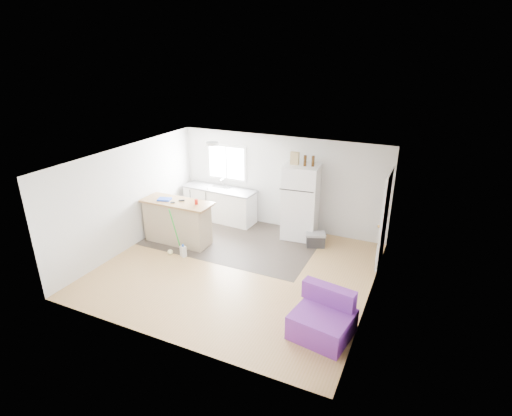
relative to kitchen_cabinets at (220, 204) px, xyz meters
The scene contains 19 objects.
room 2.82m from the kitchen_cabinets, 53.28° to the right, with size 5.51×5.01×2.41m.
vinyl_zone 1.38m from the kitchen_cabinets, 45.92° to the right, with size 4.05×2.50×0.00m, color #312924.
window 1.13m from the kitchen_cabinets, 75.55° to the left, with size 1.18×0.06×0.98m.
interior_door 4.43m from the kitchen_cabinets, ahead, with size 0.11×0.92×2.10m.
ceiling_fixture 2.18m from the kitchen_cabinets, 66.46° to the right, with size 0.30×0.30×0.07m, color white.
kitchen_cabinets is the anchor object (origin of this frame).
peninsula 1.64m from the kitchen_cabinets, 98.33° to the right, with size 1.73×0.66×1.06m.
refrigerator 2.37m from the kitchen_cabinets, ahead, with size 0.88×0.84×1.84m.
cooler 2.90m from the kitchen_cabinets, ahead, with size 0.52×0.45×0.34m.
purple_seat 5.18m from the kitchen_cabinets, 41.52° to the right, with size 1.03×0.99×0.75m.
cleaner_jug 2.24m from the kitchen_cabinets, 82.54° to the right, with size 0.16×0.14×0.30m.
mop 2.21m from the kitchen_cabinets, 90.31° to the right, with size 0.20×0.32×1.15m.
red_cup 1.75m from the kitchen_cabinets, 79.01° to the right, with size 0.08×0.08×0.12m, color #B7150B.
blue_tray 1.86m from the kitchen_cabinets, 107.48° to the right, with size 0.30×0.22×0.04m, color blue.
tool_a 1.68m from the kitchen_cabinets, 94.37° to the right, with size 0.14×0.05×0.03m, color black.
tool_b 1.87m from the kitchen_cabinets, 97.46° to the right, with size 0.10×0.04×0.03m, color black.
cardboard_box 2.63m from the kitchen_cabinets, ahead, with size 0.20×0.10×0.30m, color tan.
bottle_left 2.83m from the kitchen_cabinets, ahead, with size 0.07×0.07×0.25m, color #3D220B.
bottle_right 2.98m from the kitchen_cabinets, ahead, with size 0.07×0.07×0.25m, color #3D220B.
Camera 1 is at (3.50, -6.58, 4.38)m, focal length 28.00 mm.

